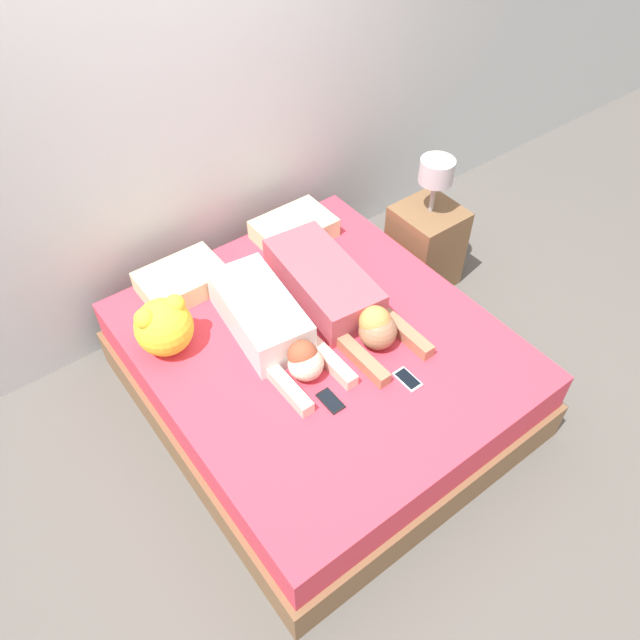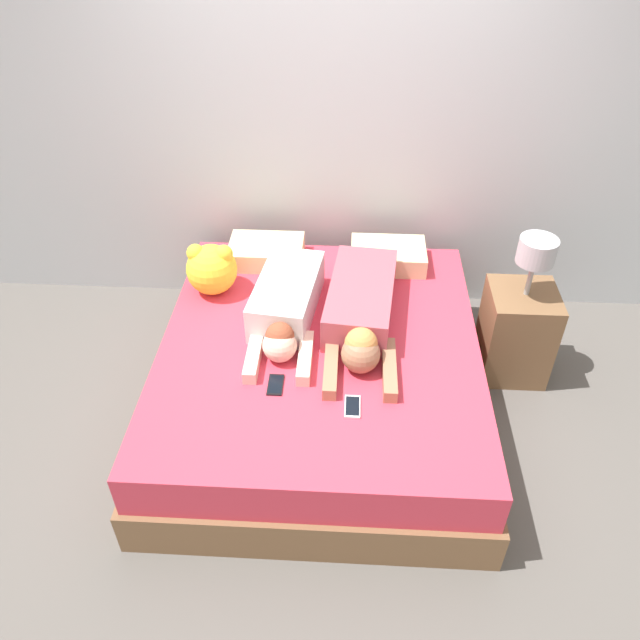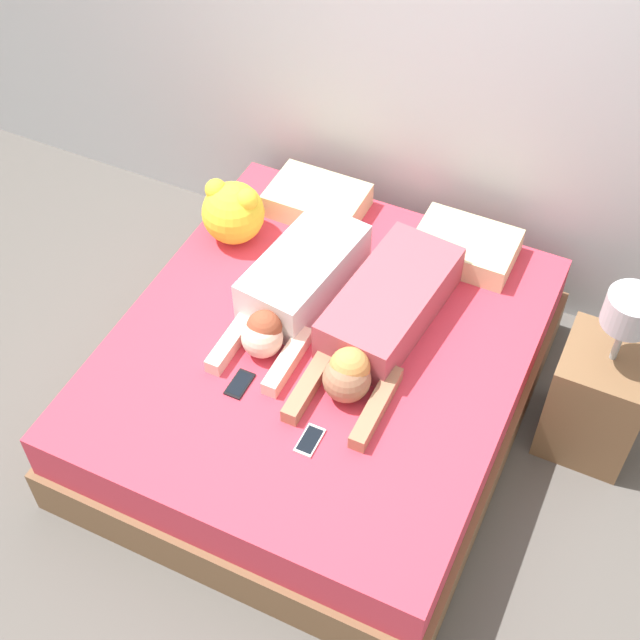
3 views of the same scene
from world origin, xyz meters
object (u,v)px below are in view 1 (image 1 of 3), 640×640
Objects in this scene: cell_phone_right at (408,379)px; plush_toy at (164,326)px; cell_phone_left at (331,401)px; person_right at (335,292)px; nightstand at (426,242)px; person_left at (270,324)px; pillow_head_right at (294,229)px; bed at (320,369)px; pillow_head_left at (182,280)px.

plush_toy reaches higher than cell_phone_right.
cell_phone_left is 0.94m from plush_toy.
nightstand is (0.97, 0.24, -0.28)m from person_right.
person_left is at bearing 120.68° from cell_phone_right.
person_right is 0.68m from cell_phone_left.
person_right is at bearing -165.99° from nightstand.
pillow_head_right is 1.31m from cell_phone_left.
cell_phone_left reaches higher than bed.
person_right is at bearing 34.79° from bed.
cell_phone_left is at bearing -151.58° from nightstand.
bed is at bearing -161.61° from nightstand.
nightstand is (0.80, -0.40, -0.24)m from pillow_head_right.
person_left is at bearing 140.14° from bed.
bed is 6.38× the size of plush_toy.
person_left reaches higher than bed.
bed is 2.09× the size of person_left.
pillow_head_right is (0.79, 0.00, 0.00)m from pillow_head_left.
plush_toy is at bearing 120.19° from cell_phone_left.
cell_phone_left is (-0.21, -0.36, 0.27)m from bed.
person_right is at bearing -105.10° from pillow_head_right.
cell_phone_left and cell_phone_right have the same top height.
plush_toy reaches higher than cell_phone_left.
person_right is (0.43, -0.02, -0.00)m from person_left.
bed is at bearing -39.86° from person_left.
cell_phone_right is 1.28m from plush_toy.
nightstand is (1.40, 0.23, -0.28)m from person_left.
person_left is 6.57× the size of cell_phone_right.
plush_toy is (-1.07, -0.35, 0.10)m from pillow_head_right.
cell_phone_left is at bearing 161.81° from cell_phone_right.
cell_phone_left is (0.19, -1.16, -0.06)m from pillow_head_left.
cell_phone_right is (0.19, -0.49, 0.27)m from bed.
person_left is 0.78m from cell_phone_right.
nightstand is at bearing -26.64° from pillow_head_right.
plush_toy is (-0.28, -0.35, 0.10)m from pillow_head_left.
pillow_head_right reaches higher than bed.
person_left is 0.43m from person_right.
cell_phone_left is 0.15× the size of nightstand.
plush_toy reaches higher than pillow_head_right.
bed is 0.95m from pillow_head_right.
nightstand is (1.00, 0.89, -0.18)m from cell_phone_right.
person_right reaches higher than bed.
cell_phone_right is 1.35m from nightstand.
person_right is 1.16× the size of nightstand.
pillow_head_right is (0.40, 0.80, 0.32)m from bed.
cell_phone_left is 0.46× the size of plush_toy.
bed is at bearing 60.10° from cell_phone_left.
nightstand is at bearing 41.46° from cell_phone_right.
plush_toy is (-0.47, 0.27, 0.06)m from person_left.
cell_phone_left is 1.00× the size of cell_phone_right.
person_right is 0.95m from plush_toy.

